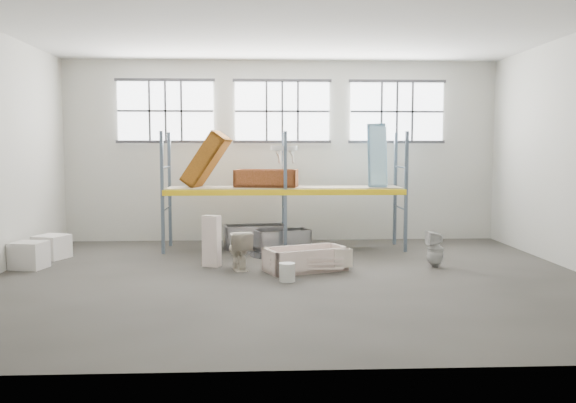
{
  "coord_description": "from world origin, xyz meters",
  "views": [
    {
      "loc": [
        -0.62,
        -11.76,
        2.58
      ],
      "look_at": [
        0.0,
        1.5,
        1.4
      ],
      "focal_mm": 37.37,
      "sensor_mm": 36.0,
      "label": 1
    }
  ],
  "objects": [
    {
      "name": "rack_beam_front",
      "position": [
        0.0,
        2.9,
        1.5
      ],
      "size": [
        6.0,
        0.1,
        0.14
      ],
      "primitive_type": "cube",
      "color": "yellow",
      "rests_on": "floor"
    },
    {
      "name": "rust_tub_flat",
      "position": [
        -0.46,
        3.52,
        1.82
      ],
      "size": [
        1.67,
        0.99,
        0.44
      ],
      "primitive_type": null,
      "rotation": [
        0.0,
        0.0,
        -0.16
      ],
      "color": "#994629",
      "rests_on": "shelf_deck"
    },
    {
      "name": "rack_beam_back",
      "position": [
        0.0,
        4.1,
        1.5
      ],
      "size": [
        6.0,
        0.1,
        0.14
      ],
      "primitive_type": "cube",
      "color": "yellow",
      "rests_on": "floor"
    },
    {
      "name": "rack_upright_ma",
      "position": [
        0.0,
        2.9,
        1.5
      ],
      "size": [
        0.08,
        0.08,
        3.0
      ],
      "primitive_type": "cube",
      "color": "slate",
      "rests_on": "floor"
    },
    {
      "name": "window_left",
      "position": [
        -3.2,
        4.94,
        3.6
      ],
      "size": [
        2.6,
        0.04,
        1.6
      ],
      "primitive_type": "cube",
      "color": "white",
      "rests_on": "wall_back"
    },
    {
      "name": "carton_far",
      "position": [
        -5.52,
        2.39,
        0.27
      ],
      "size": [
        0.86,
        0.86,
        0.55
      ],
      "primitive_type": "cube",
      "rotation": [
        0.0,
        0.0,
        -0.38
      ],
      "color": "silver",
      "rests_on": "floor"
    },
    {
      "name": "wet_patch",
      "position": [
        0.0,
        2.7,
        0.0
      ],
      "size": [
        1.8,
        1.8,
        0.0
      ],
      "primitive_type": "cylinder",
      "color": "black",
      "rests_on": "floor"
    },
    {
      "name": "rack_upright_la",
      "position": [
        -3.0,
        2.9,
        1.5
      ],
      "size": [
        0.08,
        0.08,
        3.0
      ],
      "primitive_type": "cube",
      "color": "slate",
      "rests_on": "floor"
    },
    {
      "name": "steel_tub_left",
      "position": [
        -0.77,
        3.78,
        0.29
      ],
      "size": [
        1.7,
        0.99,
        0.59
      ],
      "primitive_type": null,
      "rotation": [
        0.0,
        0.0,
        0.16
      ],
      "color": "#96969C",
      "rests_on": "floor"
    },
    {
      "name": "window_right",
      "position": [
        3.2,
        4.94,
        3.6
      ],
      "size": [
        2.6,
        0.04,
        1.6
      ],
      "primitive_type": "cube",
      "color": "white",
      "rests_on": "wall_back"
    },
    {
      "name": "wall_back",
      "position": [
        0.0,
        5.05,
        2.5
      ],
      "size": [
        12.0,
        0.1,
        5.0
      ],
      "primitive_type": "cube",
      "color": "beige",
      "rests_on": "ground"
    },
    {
      "name": "rack_upright_mb",
      "position": [
        0.0,
        4.1,
        1.5
      ],
      "size": [
        0.08,
        0.08,
        3.0
      ],
      "primitive_type": "cube",
      "color": "slate",
      "rests_on": "floor"
    },
    {
      "name": "rack_upright_ra",
      "position": [
        3.0,
        2.9,
        1.5
      ],
      "size": [
        0.08,
        0.08,
        3.0
      ],
      "primitive_type": "cube",
      "color": "slate",
      "rests_on": "floor"
    },
    {
      "name": "blue_tub_upright",
      "position": [
        2.41,
        3.57,
        2.4
      ],
      "size": [
        0.68,
        0.86,
        1.63
      ],
      "primitive_type": null,
      "rotation": [
        0.0,
        1.54,
        -0.25
      ],
      "color": "#99CFEF",
      "rests_on": "shelf_deck"
    },
    {
      "name": "ceiling",
      "position": [
        0.0,
        0.0,
        5.05
      ],
      "size": [
        12.0,
        10.0,
        0.1
      ],
      "primitive_type": "cube",
      "color": "silver",
      "rests_on": "ground"
    },
    {
      "name": "sink_on_shelf",
      "position": [
        -0.02,
        3.17,
        2.09
      ],
      "size": [
        0.8,
        0.7,
        0.6
      ],
      "primitive_type": "imported",
      "rotation": [
        0.0,
        0.0,
        -0.31
      ],
      "color": "silver",
      "rests_on": "rust_tub_flat"
    },
    {
      "name": "wall_front",
      "position": [
        0.0,
        -5.05,
        2.5
      ],
      "size": [
        12.0,
        0.1,
        5.0
      ],
      "primitive_type": "cube",
      "color": "#AEADA1",
      "rests_on": "ground"
    },
    {
      "name": "window_mid",
      "position": [
        0.0,
        4.94,
        3.6
      ],
      "size": [
        2.6,
        0.04,
        1.6
      ],
      "primitive_type": "cube",
      "color": "white",
      "rests_on": "wall_back"
    },
    {
      "name": "rack_upright_rb",
      "position": [
        3.0,
        4.1,
        1.5
      ],
      "size": [
        0.08,
        0.08,
        3.0
      ],
      "primitive_type": "cube",
      "color": "slate",
      "rests_on": "floor"
    },
    {
      "name": "cistern_tall",
      "position": [
        -1.68,
        1.27,
        0.56
      ],
      "size": [
        0.42,
        0.35,
        1.12
      ],
      "primitive_type": "cube",
      "rotation": [
        0.0,
        0.0,
        -0.38
      ],
      "color": "silver",
      "rests_on": "floor"
    },
    {
      "name": "shelf_deck",
      "position": [
        0.0,
        3.5,
        1.58
      ],
      "size": [
        5.9,
        1.1,
        0.03
      ],
      "primitive_type": "cube",
      "color": "gray",
      "rests_on": "floor"
    },
    {
      "name": "bathtub_beige",
      "position": [
        0.33,
        0.71,
        0.25
      ],
      "size": [
        1.85,
        1.34,
        0.49
      ],
      "primitive_type": null,
      "rotation": [
        0.0,
        0.0,
        0.37
      ],
      "color": "beige",
      "rests_on": "floor"
    },
    {
      "name": "rack_upright_lb",
      "position": [
        -3.0,
        4.1,
        1.5
      ],
      "size": [
        0.08,
        0.08,
        3.0
      ],
      "primitive_type": "cube",
      "color": "slate",
      "rests_on": "floor"
    },
    {
      "name": "steel_tub_right",
      "position": [
        -0.06,
        3.4,
        0.25
      ],
      "size": [
        1.51,
        1.04,
        0.51
      ],
      "primitive_type": null,
      "rotation": [
        0.0,
        0.0,
        0.32
      ],
      "color": "#ABADB4",
      "rests_on": "floor"
    },
    {
      "name": "toilet_beige",
      "position": [
        -1.07,
        0.92,
        0.42
      ],
      "size": [
        0.64,
        0.91,
        0.84
      ],
      "primitive_type": "imported",
      "rotation": [
        0.0,
        0.0,
        3.37
      ],
      "color": "beige",
      "rests_on": "floor"
    },
    {
      "name": "rust_tub_tilted",
      "position": [
        -1.98,
        3.55,
        2.29
      ],
      "size": [
        1.34,
        0.97,
        1.47
      ],
      "primitive_type": null,
      "rotation": [
        0.0,
        -0.96,
        -0.24
      ],
      "color": "#965512",
      "rests_on": "shelf_deck"
    },
    {
      "name": "cistern_spare",
      "position": [
        1.1,
        0.64,
        0.28
      ],
      "size": [
        0.45,
        0.3,
        0.39
      ],
      "primitive_type": "cube",
      "rotation": [
        0.0,
        0.0,
        0.3
      ],
      "color": "beige",
      "rests_on": "bathtub_beige"
    },
    {
      "name": "bucket",
      "position": [
        -0.1,
        -0.31,
        0.18
      ],
      "size": [
        0.35,
        0.35,
        0.36
      ],
      "primitive_type": "cylinder",
      "rotation": [
        0.0,
        0.0,
        -0.14
      ],
      "color": "beige",
      "rests_on": "floor"
    },
    {
      "name": "carton_near",
      "position": [
        -5.59,
        1.21,
        0.29
      ],
      "size": [
        0.78,
        0.7,
        0.58
      ],
      "primitive_type": "cube",
      "rotation": [
        0.0,
        0.0,
        -0.21
      ],
      "color": "silver",
      "rests_on": "floor"
    },
    {
      "name": "toilet_white",
      "position": [
        3.19,
        0.96,
        0.4
      ],
      "size": [
        0.39,
        0.38,
        0.79
      ],
      "primitive_type": "imported",
      "rotation": [
        0.0,
        0.0,
        -1.5
      ],
      "color": "silver",
      "rests_on": "floor"
    },
    {
      "name": "floor",
      "position": [
        0.0,
        0.0,
        -0.05
      ],
      "size": [
        12.0,
        10.0,
        0.1
      ],
      "primitive_type": "cube",
      "color": "#49453F",
      "rests_on": "ground"
    },
    {
      "name": "sink_in_tub",
      "position": [
        0.38,
        0.68,
        0.16
      ],
      "size": [
        0.54,
        0.54,
        0.16
      ],
      "primitive_type": "imported",
      "rotation": [
        0.0,
        0.0,
        -0.21
      ],
      "color": "beige",
      "rests_on": "bathtub_beige"
    }
  ]
}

